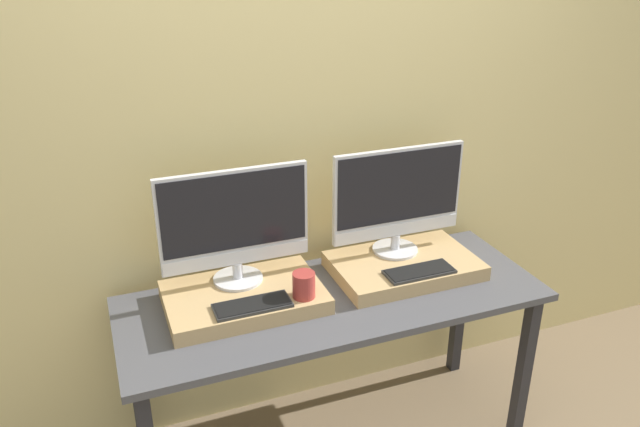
# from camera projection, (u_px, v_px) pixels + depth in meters

# --- Properties ---
(wall_back) EXTENTS (8.00, 0.04, 2.60)m
(wall_back) POSITION_uv_depth(u_px,v_px,m) (300.00, 138.00, 2.58)
(wall_back) COLOR #DBC684
(wall_back) RESTS_ON ground_plane
(workbench) EXTENTS (1.69, 0.63, 0.76)m
(workbench) POSITION_uv_depth(u_px,v_px,m) (334.00, 314.00, 2.51)
(workbench) COLOR #47474C
(workbench) RESTS_ON ground_plane
(wooden_riser_left) EXTENTS (0.60, 0.39, 0.06)m
(wooden_riser_left) POSITION_uv_depth(u_px,v_px,m) (244.00, 297.00, 2.41)
(wooden_riser_left) COLOR tan
(wooden_riser_left) RESTS_ON workbench
(monitor_left) EXTENTS (0.58, 0.20, 0.46)m
(monitor_left) POSITION_uv_depth(u_px,v_px,m) (235.00, 223.00, 2.36)
(monitor_left) COLOR silver
(monitor_left) RESTS_ON wooden_riser_left
(keyboard_left) EXTENTS (0.29, 0.12, 0.01)m
(keyboard_left) POSITION_uv_depth(u_px,v_px,m) (252.00, 305.00, 2.28)
(keyboard_left) COLOR #2D2D2D
(keyboard_left) RESTS_ON wooden_riser_left
(mug) EXTENTS (0.09, 0.09, 0.10)m
(mug) POSITION_uv_depth(u_px,v_px,m) (304.00, 285.00, 2.33)
(mug) COLOR #9E332D
(mug) RESTS_ON wooden_riser_left
(wooden_riser_right) EXTENTS (0.60, 0.39, 0.06)m
(wooden_riser_right) POSITION_uv_depth(u_px,v_px,m) (404.00, 266.00, 2.64)
(wooden_riser_right) COLOR tan
(wooden_riser_right) RESTS_ON workbench
(monitor_right) EXTENTS (0.58, 0.20, 0.46)m
(monitor_right) POSITION_uv_depth(u_px,v_px,m) (398.00, 198.00, 2.59)
(monitor_right) COLOR silver
(monitor_right) RESTS_ON wooden_riser_right
(keyboard_right) EXTENTS (0.29, 0.12, 0.01)m
(keyboard_right) POSITION_uv_depth(u_px,v_px,m) (419.00, 271.00, 2.51)
(keyboard_right) COLOR #2D2D2D
(keyboard_right) RESTS_ON wooden_riser_right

